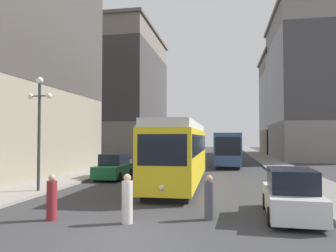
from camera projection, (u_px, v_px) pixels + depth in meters
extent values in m
plane|color=#38383A|center=(129.00, 239.00, 9.59)|extent=(200.00, 200.00, 0.00)
cube|color=gray|center=(155.00, 157.00, 50.36)|extent=(3.09, 120.00, 0.15)
cube|color=gray|center=(263.00, 158.00, 47.52)|extent=(3.09, 120.00, 0.15)
cube|color=black|center=(180.00, 182.00, 20.66)|extent=(2.44, 12.04, 0.35)
cube|color=yellow|center=(180.00, 155.00, 20.72)|extent=(2.85, 13.09, 3.10)
cube|color=black|center=(180.00, 144.00, 20.74)|extent=(2.87, 12.57, 1.08)
cube|color=silver|center=(180.00, 127.00, 20.78)|extent=(2.63, 12.83, 0.44)
cube|color=black|center=(162.00, 150.00, 14.32)|extent=(2.21, 0.12, 1.40)
sphere|color=#F2EACC|center=(162.00, 188.00, 14.19)|extent=(0.24, 0.24, 0.24)
cube|color=black|center=(228.00, 163.00, 35.64)|extent=(2.19, 11.30, 0.35)
cube|color=#334C8C|center=(228.00, 148.00, 35.71)|extent=(2.57, 12.28, 3.10)
cube|color=black|center=(227.00, 143.00, 35.73)|extent=(2.60, 11.79, 1.30)
cube|color=black|center=(228.00, 146.00, 29.70)|extent=(2.30, 0.08, 1.71)
cylinder|color=black|center=(95.00, 176.00, 22.43)|extent=(0.19, 0.64, 0.64)
cylinder|color=black|center=(109.00, 172.00, 25.08)|extent=(0.19, 0.64, 0.64)
cylinder|color=black|center=(119.00, 177.00, 22.14)|extent=(0.19, 0.64, 0.64)
cylinder|color=black|center=(130.00, 173.00, 24.79)|extent=(0.19, 0.64, 0.64)
cube|color=#14512D|center=(114.00, 171.00, 23.62)|extent=(1.84, 4.35, 0.84)
cube|color=black|center=(114.00, 159.00, 23.75)|extent=(1.60, 2.40, 0.80)
cylinder|color=black|center=(135.00, 165.00, 32.34)|extent=(0.19, 0.64, 0.64)
cylinder|color=black|center=(143.00, 162.00, 35.08)|extent=(0.19, 0.64, 0.64)
cylinder|color=black|center=(152.00, 165.00, 32.02)|extent=(0.19, 0.64, 0.64)
cylinder|color=black|center=(158.00, 163.00, 34.76)|extent=(0.19, 0.64, 0.64)
cube|color=navy|center=(147.00, 161.00, 33.56)|extent=(1.84, 4.52, 0.84)
cube|color=black|center=(147.00, 153.00, 33.70)|extent=(1.61, 2.49, 0.80)
cylinder|color=black|center=(309.00, 203.00, 13.30)|extent=(0.21, 0.65, 0.64)
cylinder|color=black|center=(325.00, 219.00, 10.65)|extent=(0.21, 0.65, 0.64)
cylinder|color=black|center=(265.00, 201.00, 13.69)|extent=(0.21, 0.65, 0.64)
cylinder|color=black|center=(270.00, 216.00, 11.04)|extent=(0.21, 0.65, 0.64)
cube|color=silver|center=(291.00, 201.00, 12.18)|extent=(2.02, 4.48, 0.84)
cube|color=black|center=(291.00, 180.00, 12.10)|extent=(1.70, 2.49, 0.80)
cylinder|color=black|center=(150.00, 160.00, 38.30)|extent=(0.20, 0.65, 0.64)
cylinder|color=black|center=(155.00, 159.00, 41.33)|extent=(0.20, 0.65, 0.64)
cylinder|color=black|center=(164.00, 161.00, 38.05)|extent=(0.20, 0.65, 0.64)
cylinder|color=black|center=(168.00, 159.00, 41.08)|extent=(0.20, 0.65, 0.64)
cube|color=navy|center=(159.00, 157.00, 39.70)|extent=(1.95, 4.99, 0.84)
cube|color=black|center=(160.00, 151.00, 39.85)|extent=(1.66, 2.76, 0.80)
cylinder|color=#4C4C56|center=(209.00, 201.00, 11.87)|extent=(0.36, 0.36, 1.38)
sphere|color=tan|center=(209.00, 178.00, 11.90)|extent=(0.25, 0.25, 0.25)
cylinder|color=maroon|center=(52.00, 200.00, 11.80)|extent=(0.37, 0.37, 1.41)
sphere|color=tan|center=(52.00, 178.00, 11.83)|extent=(0.25, 0.25, 0.25)
cylinder|color=beige|center=(127.00, 202.00, 11.35)|extent=(0.38, 0.38, 1.47)
sphere|color=tan|center=(127.00, 178.00, 11.38)|extent=(0.26, 0.26, 0.26)
cylinder|color=#333338|center=(39.00, 137.00, 17.57)|extent=(0.16, 0.16, 5.78)
sphere|color=white|center=(40.00, 80.00, 17.68)|extent=(0.36, 0.36, 0.36)
sphere|color=white|center=(30.00, 96.00, 17.75)|extent=(0.31, 0.31, 0.31)
sphere|color=white|center=(49.00, 96.00, 17.56)|extent=(0.31, 0.31, 0.31)
cube|color=#333338|center=(40.00, 96.00, 17.65)|extent=(1.10, 0.06, 0.06)
cylinder|color=#333338|center=(140.00, 142.00, 38.02)|extent=(0.16, 0.16, 4.68)
sphere|color=white|center=(140.00, 121.00, 38.12)|extent=(0.36, 0.36, 0.36)
sphere|color=white|center=(135.00, 127.00, 38.19)|extent=(0.31, 0.31, 0.31)
sphere|color=white|center=(144.00, 127.00, 37.99)|extent=(0.31, 0.31, 0.31)
cube|color=#333338|center=(140.00, 127.00, 38.09)|extent=(1.10, 0.06, 0.06)
cube|color=slate|center=(115.00, 95.00, 59.73)|extent=(15.14, 21.84, 21.63)
cube|color=#3D3838|center=(115.00, 89.00, 59.77)|extent=(15.18, 21.88, 12.98)
cube|color=#685F56|center=(116.00, 35.00, 60.13)|extent=(15.74, 22.44, 0.50)
cube|color=gray|center=(311.00, 88.00, 46.30)|extent=(10.23, 17.00, 20.14)
cube|color=#423F43|center=(311.00, 81.00, 46.33)|extent=(10.27, 17.04, 12.08)
cube|color=slate|center=(310.00, 16.00, 46.67)|extent=(10.83, 17.60, 0.50)
cube|color=slate|center=(303.00, 106.00, 59.63)|extent=(13.99, 14.21, 17.59)
cube|color=#3D3838|center=(302.00, 101.00, 59.66)|extent=(14.03, 14.25, 10.55)
cube|color=#685F56|center=(302.00, 57.00, 59.96)|extent=(14.59, 14.81, 0.50)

